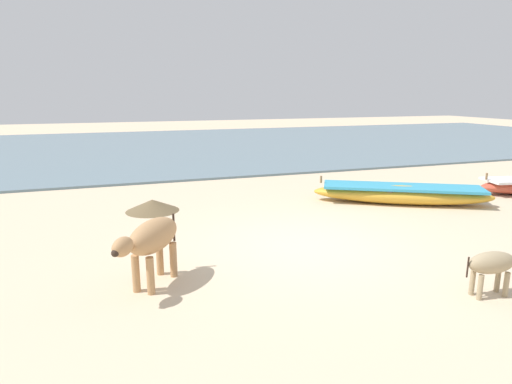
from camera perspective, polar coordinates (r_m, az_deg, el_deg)
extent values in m
plane|color=beige|center=(8.73, 6.91, -7.02)|extent=(80.00, 80.00, 0.00)
cube|color=slate|center=(24.92, -10.41, 5.98)|extent=(60.00, 20.00, 0.08)
ellipsoid|color=gold|center=(12.50, 18.64, -0.31)|extent=(4.68, 3.19, 0.49)
cube|color=#3399BF|center=(12.46, 18.71, 0.63)|extent=(4.16, 2.90, 0.07)
cube|color=olive|center=(12.42, 17.06, 0.36)|extent=(0.52, 0.81, 0.04)
cylinder|color=olive|center=(12.29, 8.57, 1.66)|extent=(0.06, 0.06, 0.20)
cylinder|color=olive|center=(14.44, 28.13, 1.83)|extent=(0.06, 0.06, 0.20)
ellipsoid|color=tan|center=(6.93, -13.35, -5.61)|extent=(1.09, 1.21, 0.51)
ellipsoid|color=tan|center=(6.30, -17.18, -6.92)|extent=(0.42, 0.45, 0.28)
sphere|color=#2D2119|center=(6.18, -18.09, -7.68)|extent=(0.15, 0.15, 0.11)
cylinder|color=tan|center=(6.78, -13.75, -10.68)|extent=(0.12, 0.12, 0.59)
cylinder|color=tan|center=(6.91, -15.56, -10.32)|extent=(0.12, 0.12, 0.59)
cylinder|color=tan|center=(7.31, -10.84, -8.75)|extent=(0.12, 0.12, 0.59)
cylinder|color=tan|center=(7.44, -12.57, -8.46)|extent=(0.12, 0.12, 0.59)
cylinder|color=#2D2119|center=(7.45, -10.79, -4.61)|extent=(0.04, 0.04, 0.48)
ellipsoid|color=tan|center=(7.33, 28.67, -8.17)|extent=(0.80, 0.39, 0.34)
cylinder|color=tan|center=(7.65, 29.26, -10.08)|extent=(0.08, 0.08, 0.38)
cylinder|color=tan|center=(7.53, 30.11, -10.51)|extent=(0.08, 0.08, 0.38)
cylinder|color=tan|center=(7.36, 26.62, -10.64)|extent=(0.08, 0.08, 0.38)
cylinder|color=tan|center=(7.25, 27.47, -11.11)|extent=(0.08, 0.08, 0.38)
cylinder|color=#2D2119|center=(7.09, 26.15, -8.89)|extent=(0.03, 0.03, 0.31)
cone|color=brown|center=(11.41, -13.51, -1.71)|extent=(1.92, 1.92, 0.30)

